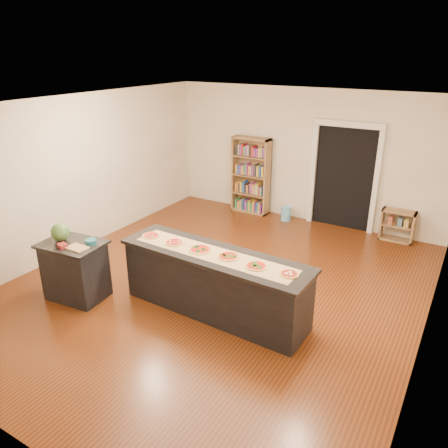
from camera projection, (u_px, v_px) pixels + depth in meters
The scene contains 18 objects.
room at pixel (217, 203), 6.43m from camera, with size 6.00×7.00×2.80m.
doorway at pixel (344, 171), 8.84m from camera, with size 1.40×0.09×2.21m.
kitchen_island at pixel (215, 283), 6.13m from camera, with size 2.80×0.76×0.92m.
side_counter at pixel (75, 270), 6.51m from camera, with size 0.91×0.66×0.90m.
bookshelf at pixel (251, 176), 9.81m from camera, with size 0.86×0.30×1.71m, color #967249.
low_shelf at pixel (397, 226), 8.50m from camera, with size 0.63×0.27×0.63m, color #967249.
waste_bin at pixel (286, 214), 9.54m from camera, with size 0.22×0.22×0.32m, color #65B1E2.
kraft_paper at pixel (213, 254), 5.94m from camera, with size 2.43×0.44×0.00m, color tan.
watermelon at pixel (60, 232), 6.38m from camera, with size 0.27×0.27×0.27m, color #144214.
cutting_board at pixel (77, 248), 6.16m from camera, with size 0.30×0.20×0.02m, color tan.
package_red at pixel (62, 246), 6.19m from camera, with size 0.15×0.10×0.05m, color maroon.
package_teal at pixel (91, 242), 6.31m from camera, with size 0.16×0.16×0.06m, color #195966.
pizza_a at pixel (151, 236), 6.49m from camera, with size 0.28×0.28×0.02m.
pizza_b at pixel (174, 242), 6.26m from camera, with size 0.28×0.28×0.02m.
pizza_c at pixel (200, 249), 6.05m from camera, with size 0.30×0.30×0.02m.
pizza_d at pixel (228, 256), 5.85m from camera, with size 0.29×0.29×0.02m.
pizza_e at pixel (256, 266), 5.59m from camera, with size 0.27×0.27×0.02m.
pizza_f at pixel (289, 274), 5.39m from camera, with size 0.26×0.26×0.02m.
Camera 1 is at (3.20, -5.17, 3.54)m, focal length 35.00 mm.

